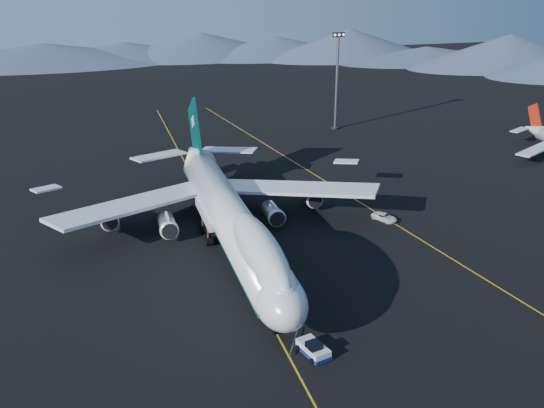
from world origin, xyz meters
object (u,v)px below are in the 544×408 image
object	(u,v)px
boeing_747	(230,216)
floodlight_mast	(337,81)
service_van	(384,217)
pushback_tug	(313,350)

from	to	relation	value
boeing_747	floodlight_mast	bearing A→B (deg)	56.18
boeing_747	service_van	world-z (taller)	boeing_747
floodlight_mast	pushback_tug	bearing A→B (deg)	-113.31
boeing_747	service_van	size ratio (longest dim) A/B	14.63
boeing_747	pushback_tug	world-z (taller)	boeing_747
pushback_tug	floodlight_mast	distance (m)	112.31
pushback_tug	floodlight_mast	size ratio (longest dim) A/B	0.19
boeing_747	pushback_tug	bearing A→B (deg)	-84.66
boeing_747	floodlight_mast	size ratio (longest dim) A/B	2.66
boeing_747	floodlight_mast	distance (m)	85.06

